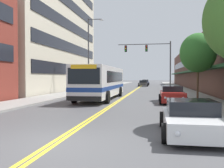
% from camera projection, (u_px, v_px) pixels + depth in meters
% --- Properties ---
extents(ground_plane, '(240.00, 240.00, 0.00)m').
position_uv_depth(ground_plane, '(137.00, 89.00, 44.06)').
color(ground_plane, '#4C4C4F').
extents(sidewalk_left, '(3.17, 106.00, 0.13)m').
position_uv_depth(sidewalk_left, '(98.00, 88.00, 45.26)').
color(sidewalk_left, gray).
rests_on(sidewalk_left, ground_plane).
extents(sidewalk_right, '(3.17, 106.00, 0.13)m').
position_uv_depth(sidewalk_right, '(179.00, 88.00, 42.86)').
color(sidewalk_right, gray).
rests_on(sidewalk_right, ground_plane).
extents(centre_line, '(0.34, 106.00, 0.01)m').
position_uv_depth(centre_line, '(137.00, 89.00, 44.06)').
color(centre_line, yellow).
rests_on(centre_line, ground_plane).
extents(storefront_row_right, '(9.10, 68.00, 7.74)m').
position_uv_depth(storefront_row_right, '(214.00, 66.00, 41.77)').
color(storefront_row_right, brown).
rests_on(storefront_row_right, ground_plane).
extents(city_bus, '(2.92, 11.76, 2.93)m').
position_uv_depth(city_bus, '(102.00, 81.00, 23.17)').
color(city_bus, silver).
rests_on(city_bus, ground_plane).
extents(car_charcoal_parked_left_near, '(2.03, 4.65, 1.25)m').
position_uv_depth(car_charcoal_parked_left_near, '(102.00, 87.00, 35.34)').
color(car_charcoal_parked_left_near, '#232328').
rests_on(car_charcoal_parked_left_near, ground_plane).
extents(car_champagne_parked_left_mid, '(2.21, 4.14, 1.33)m').
position_uv_depth(car_champagne_parked_left_mid, '(110.00, 85.00, 41.80)').
color(car_champagne_parked_left_mid, beige).
rests_on(car_champagne_parked_left_mid, ground_plane).
extents(car_white_parked_right_foreground, '(2.13, 4.27, 1.21)m').
position_uv_depth(car_white_parked_right_foreground, '(191.00, 119.00, 8.73)').
color(car_white_parked_right_foreground, white).
rests_on(car_white_parked_right_foreground, ground_plane).
extents(car_red_parked_right_mid, '(2.02, 4.42, 1.33)m').
position_uv_depth(car_red_parked_right_mid, '(172.00, 95.00, 19.56)').
color(car_red_parked_right_mid, maroon).
rests_on(car_red_parked_right_mid, ground_plane).
extents(car_navy_moving_lead, '(2.00, 4.79, 1.39)m').
position_uv_depth(car_navy_moving_lead, '(145.00, 82.00, 64.41)').
color(car_navy_moving_lead, '#19234C').
rests_on(car_navy_moving_lead, ground_plane).
extents(car_dark_grey_moving_second, '(2.18, 4.22, 1.32)m').
position_uv_depth(car_dark_grey_moving_second, '(143.00, 83.00, 55.42)').
color(car_dark_grey_moving_second, '#38383D').
rests_on(car_dark_grey_moving_second, ground_plane).
extents(traffic_signal_mast, '(7.57, 0.38, 7.12)m').
position_uv_depth(traffic_signal_mast, '(152.00, 56.00, 35.72)').
color(traffic_signal_mast, '#47474C').
rests_on(traffic_signal_mast, ground_plane).
extents(street_lamp_left_far, '(2.07, 0.28, 9.47)m').
position_uv_depth(street_lamp_left_far, '(90.00, 50.00, 31.63)').
color(street_lamp_left_far, '#47474C').
rests_on(street_lamp_left_far, ground_plane).
extents(street_tree_right_mid, '(3.17, 3.17, 5.79)m').
position_uv_depth(street_tree_right_mid, '(198.00, 53.00, 22.06)').
color(street_tree_right_mid, brown).
rests_on(street_tree_right_mid, sidewalk_right).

